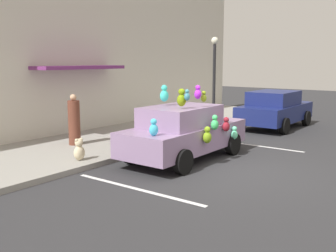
% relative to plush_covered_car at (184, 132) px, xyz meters
% --- Properties ---
extents(ground_plane, '(60.00, 60.00, 0.00)m').
position_rel_plush_covered_car_xyz_m(ground_plane, '(-0.29, -1.68, -0.81)').
color(ground_plane, '#2D2D30').
extents(sidewalk, '(24.00, 4.00, 0.15)m').
position_rel_plush_covered_car_xyz_m(sidewalk, '(-0.29, 3.32, -0.73)').
color(sidewalk, gray).
rests_on(sidewalk, ground).
extents(storefront_building, '(24.00, 1.25, 6.40)m').
position_rel_plush_covered_car_xyz_m(storefront_building, '(-0.28, 5.47, 2.39)').
color(storefront_building, beige).
rests_on(storefront_building, ground).
extents(parking_stripe_front, '(0.12, 3.60, 0.01)m').
position_rel_plush_covered_car_xyz_m(parking_stripe_front, '(2.96, -0.68, -0.80)').
color(parking_stripe_front, silver).
rests_on(parking_stripe_front, ground).
extents(parking_stripe_rear, '(0.12, 3.60, 0.01)m').
position_rel_plush_covered_car_xyz_m(parking_stripe_rear, '(-2.82, -0.68, -0.80)').
color(parking_stripe_rear, silver).
rests_on(parking_stripe_rear, ground).
extents(plush_covered_car, '(4.25, 2.02, 2.15)m').
position_rel_plush_covered_car_xyz_m(plush_covered_car, '(0.00, 0.00, 0.00)').
color(plush_covered_car, '#92769D').
rests_on(plush_covered_car, ground).
extents(parked_sedan_behind, '(4.13, 2.04, 1.54)m').
position_rel_plush_covered_car_xyz_m(parked_sedan_behind, '(6.75, 0.04, -0.02)').
color(parked_sedan_behind, navy).
rests_on(parked_sedan_behind, ground).
extents(teddy_bear_on_sidewalk, '(0.32, 0.26, 0.60)m').
position_rel_plush_covered_car_xyz_m(teddy_bear_on_sidewalk, '(-2.26, 1.85, -0.38)').
color(teddy_bear_on_sidewalk, beige).
rests_on(teddy_bear_on_sidewalk, sidewalk).
extents(street_lamp_post, '(0.28, 0.28, 3.56)m').
position_rel_plush_covered_car_xyz_m(street_lamp_post, '(4.74, 1.82, 1.55)').
color(street_lamp_post, black).
rests_on(street_lamp_post, sidewalk).
extents(pedestrian_near_shopfront, '(0.37, 0.37, 1.61)m').
position_rel_plush_covered_car_xyz_m(pedestrian_near_shopfront, '(-0.99, 3.54, 0.08)').
color(pedestrian_near_shopfront, brown).
rests_on(pedestrian_near_shopfront, sidewalk).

